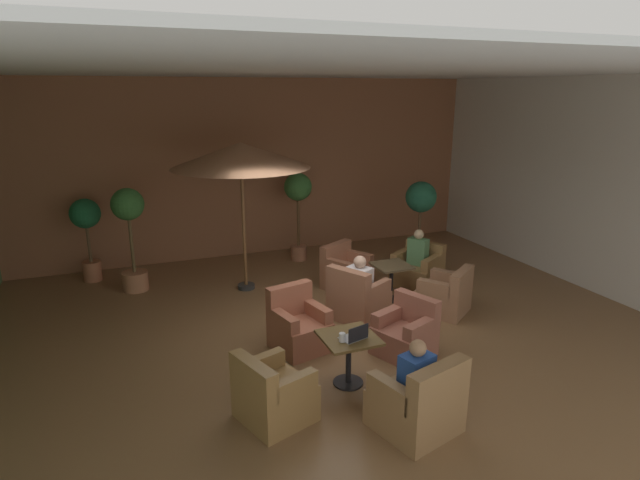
# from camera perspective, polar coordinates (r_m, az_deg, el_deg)

# --- Properties ---
(ground_plane) EXTENTS (10.49, 8.89, 0.02)m
(ground_plane) POSITION_cam_1_polar(r_m,az_deg,el_deg) (8.26, 1.15, -9.91)
(ground_plane) COLOR brown
(wall_back_brick) EXTENTS (10.49, 0.08, 3.87)m
(wall_back_brick) POSITION_cam_1_polar(r_m,az_deg,el_deg) (11.73, -7.18, 7.77)
(wall_back_brick) COLOR #8F593A
(wall_back_brick) RESTS_ON ground_plane
(wall_right_plain) EXTENTS (0.08, 8.89, 3.87)m
(wall_right_plain) POSITION_cam_1_polar(r_m,az_deg,el_deg) (10.72, 27.95, 5.23)
(wall_right_plain) COLOR silver
(wall_right_plain) RESTS_ON ground_plane
(ceiling_slab) EXTENTS (10.49, 8.89, 0.06)m
(ceiling_slab) POSITION_cam_1_polar(r_m,az_deg,el_deg) (7.43, 1.33, 18.30)
(ceiling_slab) COLOR silver
(ceiling_slab) RESTS_ON wall_back_brick
(cafe_table_front_left) EXTENTS (0.68, 0.68, 0.66)m
(cafe_table_front_left) POSITION_cam_1_polar(r_m,az_deg,el_deg) (6.68, 3.16, -11.73)
(cafe_table_front_left) COLOR black
(cafe_table_front_left) RESTS_ON ground_plane
(armchair_front_left_north) EXTENTS (0.86, 0.88, 0.90)m
(armchair_front_left_north) POSITION_cam_1_polar(r_m,az_deg,el_deg) (7.61, -2.37, -9.48)
(armchair_front_left_north) COLOR #9D583F
(armchair_front_left_north) RESTS_ON ground_plane
(armchair_front_left_east) EXTENTS (0.92, 0.93, 0.81)m
(armchair_front_left_east) POSITION_cam_1_polar(r_m,az_deg,el_deg) (6.14, -5.18, -16.54)
(armchair_front_left_east) COLOR olive
(armchair_front_left_east) RESTS_ON ground_plane
(armchair_front_left_south) EXTENTS (0.99, 0.99, 0.90)m
(armchair_front_left_south) POSITION_cam_1_polar(r_m,az_deg,el_deg) (6.04, 10.69, -17.18)
(armchair_front_left_south) COLOR olive
(armchair_front_left_south) RESTS_ON ground_plane
(armchair_front_left_west) EXTENTS (0.92, 0.93, 0.82)m
(armchair_front_left_west) POSITION_cam_1_polar(r_m,az_deg,el_deg) (7.57, 9.36, -10.07)
(armchair_front_left_west) COLOR #995846
(armchair_front_left_west) RESTS_ON ground_plane
(cafe_table_front_right) EXTENTS (0.62, 0.62, 0.66)m
(cafe_table_front_right) POSITION_cam_1_polar(r_m,az_deg,el_deg) (9.29, 7.83, -3.69)
(cafe_table_front_right) COLOR black
(cafe_table_front_right) RESTS_ON ground_plane
(armchair_front_right_north) EXTENTS (1.06, 1.06, 0.79)m
(armchair_front_right_north) POSITION_cam_1_polar(r_m,az_deg,el_deg) (9.02, 13.56, -5.90)
(armchair_front_right_north) COLOR #936646
(armchair_front_right_north) RESTS_ON ground_plane
(armchair_front_right_east) EXTENTS (1.08, 1.08, 0.79)m
(armchair_front_right_east) POSITION_cam_1_polar(r_m,az_deg,el_deg) (10.18, 10.68, -3.17)
(armchair_front_right_east) COLOR olive
(armchair_front_right_east) RESTS_ON ground_plane
(armchair_front_right_south) EXTENTS (1.04, 1.02, 0.82)m
(armchair_front_right_south) POSITION_cam_1_polar(r_m,az_deg,el_deg) (9.87, 2.84, -3.48)
(armchair_front_right_south) COLOR #985C41
(armchair_front_right_south) RESTS_ON ground_plane
(armchair_front_right_west) EXTENTS (1.06, 1.06, 0.90)m
(armchair_front_right_west) POSITION_cam_1_polar(r_m,az_deg,el_deg) (8.57, 4.11, -6.48)
(armchair_front_right_west) COLOR #9F664B
(armchair_front_right_west) RESTS_ON ground_plane
(patio_umbrella_tall_red) EXTENTS (2.47, 2.47, 2.73)m
(patio_umbrella_tall_red) POSITION_cam_1_polar(r_m,az_deg,el_deg) (9.38, -8.67, 9.12)
(patio_umbrella_tall_red) COLOR #2D2D2D
(patio_umbrella_tall_red) RESTS_ON ground_plane
(potted_tree_left_corner) EXTENTS (0.59, 0.59, 1.93)m
(potted_tree_left_corner) POSITION_cam_1_polar(r_m,az_deg,el_deg) (11.18, -2.42, 4.65)
(potted_tree_left_corner) COLOR #A56547
(potted_tree_left_corner) RESTS_ON ground_plane
(potted_tree_mid_left) EXTENTS (0.66, 0.66, 1.76)m
(potted_tree_mid_left) POSITION_cam_1_polar(r_m,az_deg,el_deg) (11.31, 10.93, 3.35)
(potted_tree_mid_left) COLOR #A66640
(potted_tree_mid_left) RESTS_ON ground_plane
(potted_tree_mid_right) EXTENTS (0.58, 0.58, 1.93)m
(potted_tree_mid_right) POSITION_cam_1_polar(r_m,az_deg,el_deg) (10.06, -20.10, 1.36)
(potted_tree_mid_right) COLOR #A96B48
(potted_tree_mid_right) RESTS_ON ground_plane
(potted_tree_right_corner) EXTENTS (0.57, 0.57, 1.64)m
(potted_tree_right_corner) POSITION_cam_1_polar(r_m,az_deg,el_deg) (10.92, -24.19, 1.45)
(potted_tree_right_corner) COLOR #AD6544
(potted_tree_right_corner) RESTS_ON ground_plane
(patron_blue_shirt) EXTENTS (0.36, 0.42, 0.69)m
(patron_blue_shirt) POSITION_cam_1_polar(r_m,az_deg,el_deg) (10.02, 10.69, -0.99)
(patron_blue_shirt) COLOR #507F50
(patron_blue_shirt) RESTS_ON ground_plane
(patron_by_window) EXTENTS (0.40, 0.34, 0.64)m
(patron_by_window) POSITION_cam_1_polar(r_m,az_deg,el_deg) (5.87, 10.52, -13.91)
(patron_by_window) COLOR #244998
(patron_by_window) RESTS_ON ground_plane
(patron_with_friend) EXTENTS (0.41, 0.46, 0.62)m
(patron_with_friend) POSITION_cam_1_polar(r_m,az_deg,el_deg) (8.47, 4.35, -4.04)
(patron_with_friend) COLOR silver
(patron_with_friend) RESTS_ON ground_plane
(iced_drink_cup) EXTENTS (0.08, 0.08, 0.11)m
(iced_drink_cup) POSITION_cam_1_polar(r_m,az_deg,el_deg) (6.45, 2.44, -10.60)
(iced_drink_cup) COLOR silver
(iced_drink_cup) RESTS_ON cafe_table_front_left
(open_laptop) EXTENTS (0.36, 0.30, 0.20)m
(open_laptop) POSITION_cam_1_polar(r_m,az_deg,el_deg) (6.51, 3.88, -10.40)
(open_laptop) COLOR #9EA0A5
(open_laptop) RESTS_ON cafe_table_front_left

